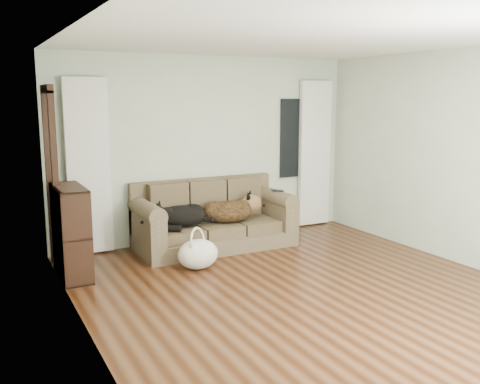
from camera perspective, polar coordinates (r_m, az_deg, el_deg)
name	(u,v)px	position (r m, az deg, el deg)	size (l,w,h in m)	color
floor	(305,291)	(5.80, 6.92, -10.45)	(5.00, 5.00, 0.00)	black
ceiling	(310,38)	(5.46, 7.52, 16.00)	(5.00, 5.00, 0.00)	white
wall_back	(208,149)	(7.66, -3.47, 4.63)	(4.50, 0.04, 2.60)	beige
wall_left	(82,187)	(4.61, -16.52, 0.55)	(0.04, 5.00, 2.60)	beige
wall_right	(462,158)	(7.00, 22.59, 3.35)	(0.04, 5.00, 2.60)	beige
curtain_left	(88,167)	(7.09, -15.86, 2.59)	(0.55, 0.08, 2.25)	white
curtain_right	(315,154)	(8.50, 7.96, 4.08)	(0.55, 0.08, 2.25)	white
window_pane	(294,138)	(8.32, 5.82, 5.73)	(0.50, 0.03, 1.20)	black
door_casing	(52,182)	(6.66, -19.38, 1.06)	(0.07, 0.60, 2.10)	black
sofa	(215,215)	(7.27, -2.71, -2.46)	(2.11, 0.91, 0.86)	brown
dog_black_lab	(178,217)	(7.04, -6.60, -2.68)	(0.68, 0.47, 0.29)	black
dog_shepherd	(230,211)	(7.30, -1.10, -2.07)	(0.72, 0.51, 0.32)	black
tv_remote	(278,191)	(7.54, 4.05, 0.16)	(0.05, 0.18, 0.02)	black
tote_bag	(198,256)	(6.44, -4.50, -6.80)	(0.50, 0.38, 0.36)	silver
bookshelf	(71,234)	(6.37, -17.57, -4.28)	(0.31, 0.84, 1.05)	black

